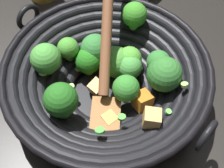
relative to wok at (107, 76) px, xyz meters
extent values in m
plane|color=black|center=(0.00, 0.00, -0.06)|extent=(4.00, 4.00, 0.00)
cylinder|color=black|center=(0.00, 0.00, -0.06)|extent=(0.12, 0.12, 0.01)
torus|color=black|center=(0.00, 0.00, -0.04)|extent=(0.17, 0.17, 0.02)
torus|color=black|center=(0.00, 0.00, -0.03)|extent=(0.20, 0.20, 0.02)
torus|color=black|center=(0.00, 0.00, -0.02)|extent=(0.23, 0.23, 0.02)
torus|color=black|center=(0.00, 0.00, -0.01)|extent=(0.26, 0.26, 0.02)
torus|color=black|center=(0.00, 0.00, 0.00)|extent=(0.28, 0.28, 0.02)
torus|color=black|center=(0.00, 0.00, 0.01)|extent=(0.31, 0.31, 0.02)
torus|color=black|center=(0.00, 0.00, 0.02)|extent=(0.34, 0.34, 0.02)
torus|color=black|center=(0.00, 0.00, 0.02)|extent=(0.36, 0.36, 0.01)
torus|color=black|center=(0.12, 0.15, 0.02)|extent=(0.05, 0.04, 0.05)
torus|color=black|center=(-0.11, -0.15, 0.02)|extent=(0.05, 0.04, 0.05)
cylinder|color=#86B65B|center=(-0.11, 0.05, 0.01)|extent=(0.02, 0.02, 0.02)
sphere|color=#3B8F26|center=(-0.11, 0.05, 0.04)|extent=(0.05, 0.05, 0.05)
cylinder|color=#75BB47|center=(-0.03, 0.04, -0.03)|extent=(0.02, 0.02, 0.01)
sphere|color=#489842|center=(-0.03, 0.04, -0.01)|extent=(0.05, 0.05, 0.05)
cylinder|color=#8AB34F|center=(-0.04, -0.04, -0.04)|extent=(0.02, 0.02, 0.02)
sphere|color=#23731A|center=(-0.04, -0.04, -0.01)|extent=(0.05, 0.05, 0.05)
cylinder|color=#64A444|center=(-0.01, -0.10, 0.00)|extent=(0.03, 0.03, 0.01)
sphere|color=green|center=(-0.01, -0.10, 0.03)|extent=(0.05, 0.05, 0.05)
cylinder|color=#5D9A49|center=(0.03, 0.03, -0.02)|extent=(0.02, 0.02, 0.02)
sphere|color=#34832D|center=(0.03, 0.03, 0.01)|extent=(0.05, 0.05, 0.05)
cylinder|color=#8AB65A|center=(-0.04, 0.01, -0.04)|extent=(0.03, 0.03, 0.01)
sphere|color=#4B9439|center=(-0.04, 0.01, -0.01)|extent=(0.06, 0.06, 0.06)
cylinder|color=#58A038|center=(-0.04, 0.04, -0.04)|extent=(0.02, 0.02, 0.02)
sphere|color=#50A235|center=(-0.04, 0.04, -0.01)|extent=(0.04, 0.04, 0.04)
cylinder|color=#74BE5A|center=(0.01, 0.10, -0.01)|extent=(0.03, 0.03, 0.02)
sphere|color=#32752E|center=(0.01, 0.10, 0.02)|extent=(0.06, 0.06, 0.06)
cylinder|color=#7BB94F|center=(-0.06, -0.07, -0.02)|extent=(0.03, 0.02, 0.02)
sphere|color=#479630|center=(-0.06, -0.07, 0.01)|extent=(0.04, 0.04, 0.04)
cylinder|color=#88AF4D|center=(-0.02, 0.09, -0.01)|extent=(0.03, 0.03, 0.02)
sphere|color=#327932|center=(-0.02, 0.09, 0.02)|extent=(0.04, 0.04, 0.04)
cylinder|color=#5C8E3E|center=(0.07, -0.07, 0.00)|extent=(0.03, 0.03, 0.02)
sphere|color=#23651D|center=(0.07, -0.07, 0.03)|extent=(0.06, 0.06, 0.06)
cylinder|color=#7BB954|center=(-0.06, -0.02, -0.03)|extent=(0.03, 0.03, 0.02)
sphere|color=#347D37|center=(-0.06, -0.02, 0.00)|extent=(0.06, 0.06, 0.06)
cube|color=#E1AB5E|center=(0.09, 0.07, 0.01)|extent=(0.03, 0.03, 0.03)
cube|color=gold|center=(0.07, 0.01, -0.03)|extent=(0.03, 0.03, 0.02)
cube|color=orange|center=(0.00, -0.02, -0.03)|extent=(0.04, 0.04, 0.03)
cube|color=#C67121|center=(0.04, 0.06, -0.02)|extent=(0.04, 0.04, 0.04)
cylinder|color=#99D166|center=(0.00, -0.11, 0.01)|extent=(0.02, 0.02, 0.01)
cylinder|color=#99D166|center=(0.02, 0.03, -0.02)|extent=(0.02, 0.02, 0.01)
cylinder|color=#56B247|center=(0.08, 0.03, 0.01)|extent=(0.01, 0.01, 0.01)
cylinder|color=#99D166|center=(0.03, 0.13, 0.03)|extent=(0.02, 0.02, 0.01)
cylinder|color=#99D166|center=(-0.04, -0.06, -0.03)|extent=(0.01, 0.01, 0.01)
cylinder|color=#99D166|center=(0.02, -0.06, -0.01)|extent=(0.02, 0.02, 0.00)
cylinder|color=#56B247|center=(0.11, -0.01, 0.01)|extent=(0.02, 0.02, 0.01)
cylinder|color=#6BC651|center=(-0.03, 0.06, -0.02)|extent=(0.02, 0.02, 0.00)
cylinder|color=#6BC651|center=(0.07, 0.10, 0.01)|extent=(0.01, 0.01, 0.01)
cube|color=brown|center=(0.07, 0.00, -0.02)|extent=(0.07, 0.05, 0.01)
cylinder|color=brown|center=(-0.08, 0.00, 0.08)|extent=(0.25, 0.03, 0.18)
camera|label=1|loc=(0.33, 0.02, 0.47)|focal=53.06mm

